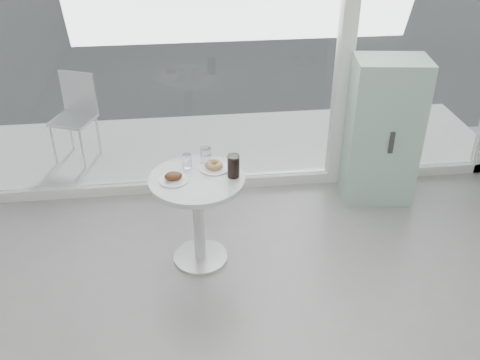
{
  "coord_description": "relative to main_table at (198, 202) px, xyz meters",
  "views": [
    {
      "loc": [
        -0.58,
        -1.51,
        2.81
      ],
      "look_at": [
        -0.2,
        1.7,
        0.85
      ],
      "focal_mm": 40.0,
      "sensor_mm": 36.0,
      "label": 1
    }
  ],
  "objects": [
    {
      "name": "patio_deck",
      "position": [
        0.5,
        1.9,
        -0.53
      ],
      "size": [
        5.6,
        1.6,
        0.05
      ],
      "primitive_type": "cube",
      "color": "white",
      "rests_on": "ground"
    },
    {
      "name": "plate_donut",
      "position": [
        0.14,
        0.12,
        0.24
      ],
      "size": [
        0.23,
        0.23,
        0.06
      ],
      "color": "white",
      "rests_on": "main_table"
    },
    {
      "name": "water_tumbler_a",
      "position": [
        -0.06,
        0.16,
        0.27
      ],
      "size": [
        0.07,
        0.07,
        0.11
      ],
      "color": "white",
      "rests_on": "main_table"
    },
    {
      "name": "water_tumbler_b",
      "position": [
        0.08,
        0.21,
        0.28
      ],
      "size": [
        0.08,
        0.08,
        0.13
      ],
      "color": "white",
      "rests_on": "main_table"
    },
    {
      "name": "main_table",
      "position": [
        0.0,
        0.0,
        0.0
      ],
      "size": [
        0.72,
        0.72,
        0.77
      ],
      "color": "silver",
      "rests_on": "ground"
    },
    {
      "name": "plate_fritter",
      "position": [
        -0.17,
        -0.02,
        0.25
      ],
      "size": [
        0.21,
        0.21,
        0.07
      ],
      "color": "white",
      "rests_on": "main_table"
    },
    {
      "name": "room_shell",
      "position": [
        0.5,
        -2.46,
        1.36
      ],
      "size": [
        6.0,
        6.0,
        6.0
      ],
      "color": "white",
      "rests_on": "ground"
    },
    {
      "name": "patio_chair",
      "position": [
        -1.17,
        1.83,
        0.01
      ],
      "size": [
        0.51,
        0.51,
        0.9
      ],
      "rotation": [
        0.0,
        0.0,
        -0.39
      ],
      "color": "silver",
      "rests_on": "patio_deck"
    },
    {
      "name": "storefront",
      "position": [
        0.57,
        1.1,
        1.16
      ],
      "size": [
        5.0,
        0.14,
        3.0
      ],
      "color": "white",
      "rests_on": "ground"
    },
    {
      "name": "mint_cabinet",
      "position": [
        1.72,
        0.76,
        0.13
      ],
      "size": [
        0.68,
        0.5,
        1.36
      ],
      "rotation": [
        0.0,
        0.0,
        -0.14
      ],
      "color": "#98C2AD",
      "rests_on": "ground"
    },
    {
      "name": "cola_glass",
      "position": [
        0.27,
        -0.01,
        0.3
      ],
      "size": [
        0.09,
        0.09,
        0.18
      ],
      "color": "white",
      "rests_on": "main_table"
    }
  ]
}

